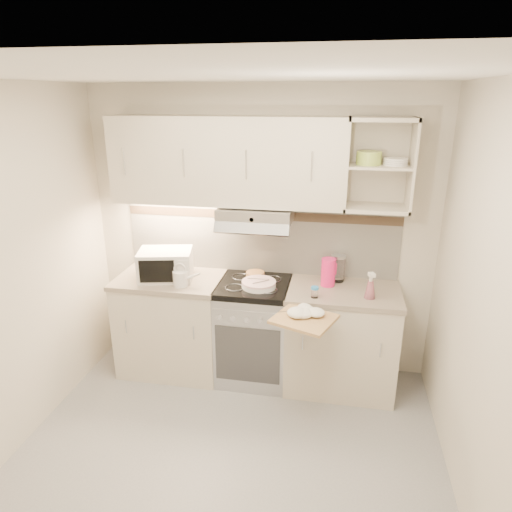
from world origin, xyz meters
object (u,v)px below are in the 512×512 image
Objects in this scene: glass_jar at (338,268)px; cutting_board at (304,319)px; electric_range at (254,330)px; pink_pitcher at (328,272)px; plate_stack at (259,284)px; watering_can at (181,278)px; microwave at (166,264)px; spray_bottle at (370,287)px.

glass_jar reaches higher than cutting_board.
pink_pitcher is at bearing 6.56° from electric_range.
cutting_board is (-0.15, -0.59, -0.15)m from pink_pitcher.
plate_stack reaches higher than cutting_board.
microwave is at bearing 139.16° from watering_can.
watering_can is at bearing -177.36° from cutting_board.
spray_bottle is (1.72, -0.10, -0.04)m from microwave.
watering_can is at bearing -164.67° from glass_jar.
spray_bottle is at bearing -2.47° from watering_can.
glass_jar reaches higher than plate_stack.
microwave is at bearing 179.49° from cutting_board.
watering_can is 1.22m from pink_pitcher.
cutting_board is at bearing -22.72° from watering_can.
microwave is at bearing 176.71° from plate_stack.
electric_range is at bearing 128.06° from plate_stack.
watering_can is 1.01× the size of pink_pitcher.
electric_range is 0.96m from microwave.
pink_pitcher is (0.56, 0.14, 0.09)m from plate_stack.
microwave is 0.24m from watering_can.
electric_range is 0.80m from watering_can.
plate_stack is 0.61m from cutting_board.
electric_range is at bearing -11.10° from microwave.
glass_jar is (0.64, 0.26, 0.09)m from plate_stack.
electric_range is 3.83× the size of pink_pitcher.
glass_jar and spray_bottle have the same top height.
glass_jar is at bearing 37.26° from pink_pitcher.
electric_range is 1.78× the size of microwave.
microwave reaches higher than cutting_board.
microwave is at bearing -178.38° from electric_range.
watering_can is at bearing 162.41° from spray_bottle.
pink_pitcher is (1.39, 0.09, -0.01)m from microwave.
spray_bottle reaches higher than electric_range.
plate_stack is (0.83, -0.05, -0.10)m from microwave.
glass_jar is 0.40m from spray_bottle.
cutting_board is (0.47, -0.52, 0.42)m from electric_range.
plate_stack is 1.22× the size of glass_jar.
watering_can is 0.65m from plate_stack.
electric_range is 3.89× the size of spray_bottle.
cutting_board is at bearing -34.62° from microwave.
pink_pitcher is (0.61, 0.07, 0.57)m from electric_range.
electric_range is 0.48m from plate_stack.
microwave is (-0.77, -0.02, 0.57)m from electric_range.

